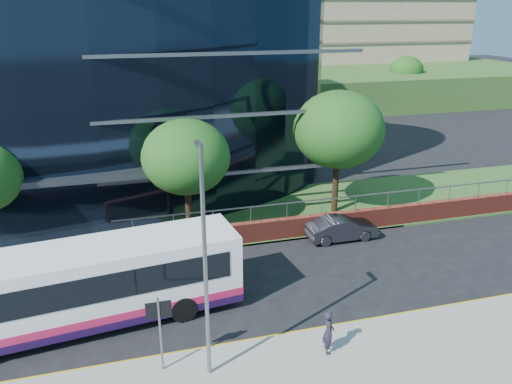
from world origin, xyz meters
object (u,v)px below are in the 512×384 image
object	(u,v)px
street_sign	(159,319)
parked_car	(342,228)
tree_dist_e	(294,74)
tree_far_d	(339,130)
tree_far_c	(186,157)
streetlight_east	(205,260)
city_bus	(89,285)
pedestrian	(329,332)
tree_dist_f	(406,70)

from	to	relation	value
street_sign	parked_car	bearing A→B (deg)	37.78
street_sign	tree_dist_e	bearing A→B (deg)	64.88
street_sign	tree_dist_e	size ratio (longest dim) A/B	0.43
street_sign	tree_far_d	xyz separation A→B (m)	(11.50, 11.59, 3.04)
tree_far_c	streetlight_east	bearing A→B (deg)	-95.11
tree_far_d	city_bus	world-z (taller)	tree_far_d
tree_far_c	tree_dist_e	distance (m)	35.36
pedestrian	parked_car	bearing A→B (deg)	-14.15
street_sign	city_bus	distance (m)	4.38
streetlight_east	tree_far_d	bearing A→B (deg)	50.60
street_sign	tree_far_c	size ratio (longest dim) A/B	0.43
street_sign	tree_dist_f	distance (m)	56.25
tree_far_d	tree_dist_f	bearing A→B (deg)	53.13
tree_far_d	tree_dist_e	bearing A→B (deg)	75.07
tree_far_c	pedestrian	distance (m)	12.25
tree_far_d	parked_car	bearing A→B (deg)	-107.82
tree_dist_e	pedestrian	world-z (taller)	tree_dist_e
tree_dist_e	city_bus	bearing A→B (deg)	-119.97
tree_far_d	tree_dist_f	distance (m)	40.01
tree_far_d	tree_dist_e	size ratio (longest dim) A/B	1.14
tree_dist_e	tree_dist_f	size ratio (longest dim) A/B	1.08
parked_car	pedestrian	bearing A→B (deg)	152.05
tree_dist_f	city_bus	bearing A→B (deg)	-133.48
tree_dist_e	streetlight_east	size ratio (longest dim) A/B	0.81
tree_dist_e	tree_far_d	bearing A→B (deg)	-104.93
tree_far_d	streetlight_east	bearing A→B (deg)	-129.40
tree_dist_f	tree_far_c	bearing A→B (deg)	-135.00
street_sign	streetlight_east	xyz separation A→B (m)	(1.50, -0.59, 2.29)
tree_far_c	tree_dist_f	distance (m)	46.67
tree_dist_f	city_bus	distance (m)	55.10
street_sign	tree_dist_f	bearing A→B (deg)	50.84
tree_dist_f	parked_car	distance (m)	43.70
street_sign	tree_far_d	bearing A→B (deg)	45.22
streetlight_east	city_bus	bearing A→B (deg)	132.46
tree_dist_e	streetlight_east	distance (m)	45.85
tree_far_c	tree_dist_e	size ratio (longest dim) A/B	1.00
pedestrian	city_bus	bearing A→B (deg)	75.73
tree_dist_f	tree_dist_e	bearing A→B (deg)	-172.87
street_sign	pedestrian	bearing A→B (deg)	-6.45
tree_far_c	tree_dist_f	world-z (taller)	tree_far_c
tree_far_c	tree_dist_f	xyz separation A→B (m)	(33.00, 33.00, -0.33)
street_sign	tree_far_d	world-z (taller)	tree_far_d
tree_far_c	tree_dist_e	world-z (taller)	same
streetlight_east	parked_car	world-z (taller)	streetlight_east
tree_dist_e	parked_car	size ratio (longest dim) A/B	1.68
street_sign	pedestrian	xyz separation A→B (m)	(5.81, -0.66, -1.17)
city_bus	pedestrian	size ratio (longest dim) A/B	7.40
tree_far_c	streetlight_east	size ratio (longest dim) A/B	0.81
street_sign	streetlight_east	world-z (taller)	streetlight_east
tree_far_d	pedestrian	distance (m)	14.14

